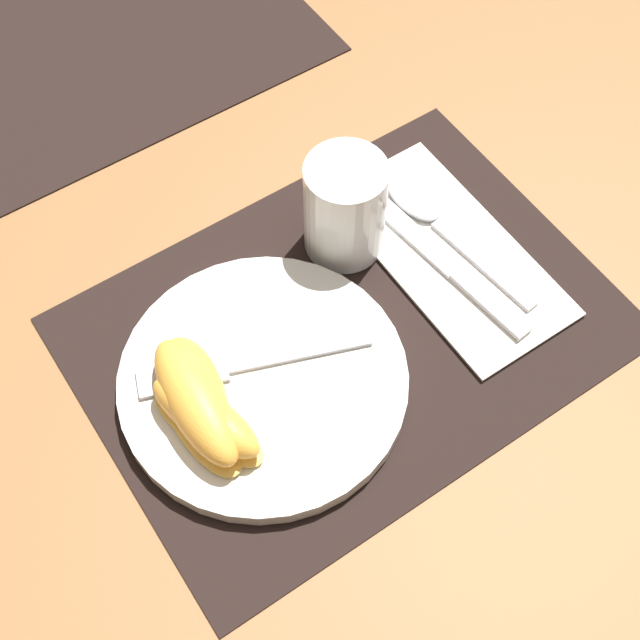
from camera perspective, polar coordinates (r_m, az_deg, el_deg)
ground_plane at (r=0.79m, az=1.71°, el=-0.58°), size 3.00×3.00×0.00m
placemat at (r=0.78m, az=1.71°, el=-0.50°), size 0.45×0.33×0.00m
placemat_far at (r=1.04m, az=-14.26°, el=16.83°), size 0.45×0.33×0.00m
plate at (r=0.75m, az=-3.65°, el=-3.92°), size 0.24×0.24×0.02m
juice_glass at (r=0.80m, az=1.59°, el=6.92°), size 0.07×0.07×0.10m
napkin at (r=0.83m, az=8.24°, el=4.32°), size 0.12×0.24×0.00m
knife at (r=0.82m, az=7.94°, el=3.72°), size 0.04×0.21×0.01m
spoon at (r=0.85m, az=7.16°, el=6.64°), size 0.04×0.19×0.01m
fork at (r=0.75m, az=-5.32°, el=-2.86°), size 0.19×0.09×0.00m
citrus_wedge_0 at (r=0.72m, az=-8.25°, el=-4.30°), size 0.07×0.10×0.04m
citrus_wedge_1 at (r=0.71m, az=-7.90°, el=-5.30°), size 0.06×0.13×0.04m
citrus_wedge_2 at (r=0.71m, az=-7.31°, el=-6.28°), size 0.07×0.12×0.04m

